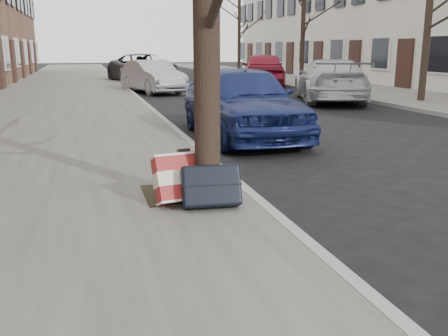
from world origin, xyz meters
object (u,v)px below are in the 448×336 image
object	(u,v)px
suitcase_red	(188,178)
suitcase_navy	(211,186)
car_near_front	(242,101)
car_near_mid	(153,77)

from	to	relation	value
suitcase_red	suitcase_navy	bearing A→B (deg)	-62.58
suitcase_navy	car_near_front	xyz separation A→B (m)	(1.76, 4.54, 0.36)
car_near_front	suitcase_navy	bearing A→B (deg)	-111.40
car_near_front	car_near_mid	xyz separation A→B (m)	(-0.32, 10.54, -0.08)
car_near_front	suitcase_red	bearing A→B (deg)	-114.66
suitcase_red	car_near_front	world-z (taller)	car_near_front
suitcase_red	car_near_front	xyz separation A→B (m)	(1.95, 4.28, 0.33)
suitcase_red	car_near_mid	size ratio (longest dim) A/B	0.18
suitcase_red	car_near_mid	distance (m)	14.92
suitcase_navy	car_near_mid	world-z (taller)	car_near_mid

